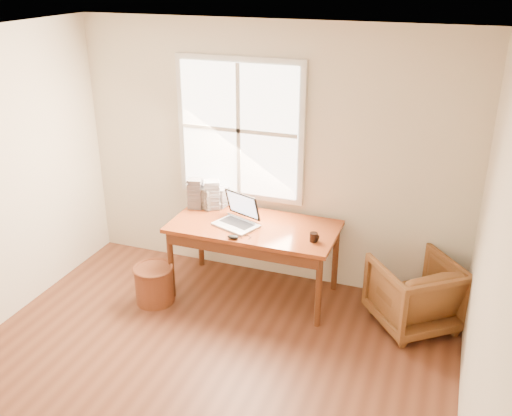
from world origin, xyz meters
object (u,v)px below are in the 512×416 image
(armchair, at_px, (415,293))
(cd_stack_a, at_px, (212,195))
(coffee_mug, at_px, (314,237))
(desk, at_px, (254,227))
(wicker_stool, at_px, (154,285))
(laptop, at_px, (236,212))

(armchair, distance_m, cd_stack_a, 2.18)
(cd_stack_a, bearing_deg, coffee_mug, -17.78)
(desk, height_order, wicker_stool, desk)
(armchair, bearing_deg, desk, -38.07)
(desk, height_order, armchair, desk)
(wicker_stool, bearing_deg, armchair, 11.27)
(armchair, relative_size, cd_stack_a, 2.36)
(wicker_stool, relative_size, laptop, 0.91)
(armchair, bearing_deg, cd_stack_a, -44.22)
(laptop, xyz_separation_m, cd_stack_a, (-0.38, 0.32, 0.00))
(coffee_mug, height_order, cd_stack_a, cd_stack_a)
(coffee_mug, bearing_deg, armchair, 28.63)
(wicker_stool, relative_size, cd_stack_a, 1.23)
(desk, xyz_separation_m, coffee_mug, (0.63, -0.14, 0.06))
(wicker_stool, height_order, coffee_mug, coffee_mug)
(desk, relative_size, armchair, 2.26)
(laptop, relative_size, cd_stack_a, 1.35)
(desk, distance_m, coffee_mug, 0.64)
(desk, distance_m, armchair, 1.60)
(laptop, height_order, coffee_mug, laptop)
(armchair, height_order, laptop, laptop)
(coffee_mug, xyz_separation_m, cd_stack_a, (-1.16, 0.37, 0.11))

